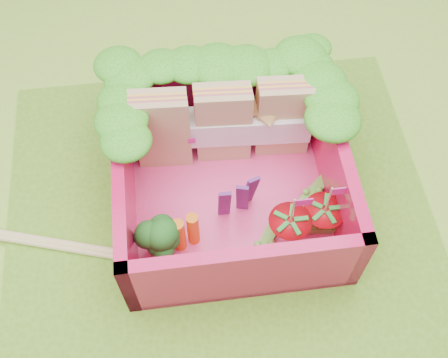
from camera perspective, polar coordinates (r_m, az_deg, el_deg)
name	(u,v)px	position (r m, az deg, el deg)	size (l,w,h in m)	color
ground	(223,236)	(3.44, -0.11, -5.78)	(14.00, 14.00, 0.00)	#98C337
placemat	(223,235)	(3.42, -0.11, -5.67)	(2.60, 2.60, 0.03)	#639822
bento_floor	(230,197)	(3.50, 0.59, -1.86)	(1.30, 1.30, 0.05)	#F53E84
bento_box	(230,176)	(3.28, 0.62, 0.29)	(1.30, 1.30, 0.55)	#D6124B
lettuce_ruffle	(220,76)	(3.30, -0.43, 10.38)	(1.43, 0.83, 0.11)	#228117
sandwich_stack	(224,124)	(3.42, -0.01, 5.64)	(1.08, 0.24, 0.59)	tan
broccoli	(158,240)	(3.15, -6.73, -6.13)	(0.30, 0.30, 0.27)	#6BAD53
carrot_sticks	(186,232)	(3.21, -3.86, -5.40)	(0.15, 0.10, 0.29)	orange
purple_wedges	(239,197)	(3.25, 1.53, -1.88)	(0.23, 0.10, 0.38)	#4F1B5E
strawberry_left	(288,230)	(3.24, 6.55, -5.17)	(0.24, 0.24, 0.48)	red
strawberry_right	(322,219)	(3.30, 9.95, -4.02)	(0.24, 0.24, 0.48)	red
snap_peas	(299,222)	(3.39, 7.61, -4.34)	(0.63, 0.60, 0.05)	#5EB539
chopsticks	(35,241)	(3.55, -18.67, -5.95)	(2.21, 0.72, 0.04)	#E1C57B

